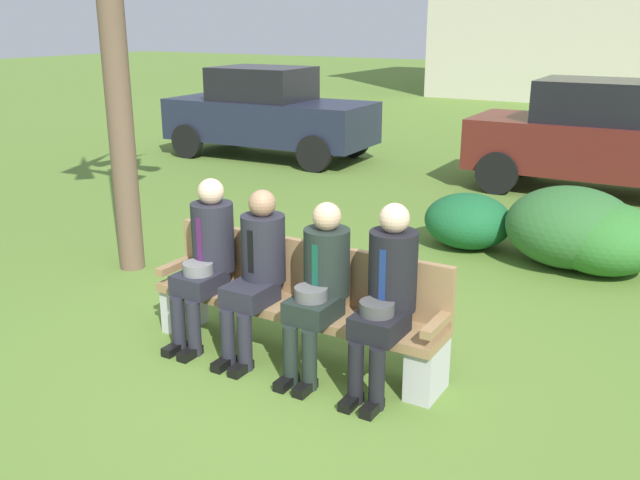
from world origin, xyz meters
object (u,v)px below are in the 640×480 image
at_px(seated_man_centerleft, 257,265).
at_px(seated_man_centerright, 320,281).
at_px(shrub_near_bench, 603,238).
at_px(shrub_far_lawn, 468,221).
at_px(park_bench, 298,302).
at_px(seated_man_rightmost, 387,291).
at_px(parked_car_near, 268,113).
at_px(parked_car_far, 603,138).
at_px(shrub_mid_lawn, 571,227).
at_px(seated_man_leftmost, 206,254).

relative_size(seated_man_centerleft, seated_man_centerright, 1.02).
distance_m(shrub_near_bench, shrub_far_lawn, 1.48).
height_order(park_bench, seated_man_rightmost, seated_man_rightmost).
bearing_deg(seated_man_centerright, seated_man_rightmost, 0.68).
xyz_separation_m(shrub_near_bench, shrub_far_lawn, (-1.47, 0.11, -0.06)).
bearing_deg(seated_man_centerleft, parked_car_near, 123.97).
bearing_deg(parked_car_far, shrub_far_lawn, -103.25).
bearing_deg(park_bench, seated_man_centerleft, -155.26).
distance_m(seated_man_centerleft, shrub_far_lawn, 3.48).
xyz_separation_m(seated_man_centerleft, shrub_near_bench, (1.99, 3.31, -0.35)).
height_order(shrub_far_lawn, parked_car_far, parked_car_far).
relative_size(shrub_mid_lawn, parked_car_far, 0.35).
relative_size(seated_man_leftmost, shrub_mid_lawn, 0.98).
xyz_separation_m(seated_man_rightmost, shrub_far_lawn, (-0.58, 3.42, -0.43)).
relative_size(seated_man_leftmost, parked_car_far, 0.34).
xyz_separation_m(seated_man_rightmost, parked_car_near, (-5.67, 6.81, 0.09)).
relative_size(shrub_mid_lawn, parked_car_near, 0.34).
bearing_deg(seated_man_centerright, park_bench, 153.87).
distance_m(seated_man_rightmost, parked_car_far, 6.94).
bearing_deg(seated_man_leftmost, seated_man_centerleft, 0.33).
relative_size(seated_man_leftmost, seated_man_rightmost, 0.99).
bearing_deg(seated_man_centerright, shrub_far_lawn, 90.83).
distance_m(seated_man_rightmost, shrub_mid_lawn, 3.43).
xyz_separation_m(seated_man_leftmost, parked_car_far, (1.83, 6.93, 0.10)).
distance_m(seated_man_centerleft, seated_man_centerright, 0.56).
xyz_separation_m(shrub_mid_lawn, parked_car_near, (-6.24, 3.44, 0.41)).
relative_size(park_bench, parked_car_near, 0.61).
relative_size(seated_man_centerleft, parked_car_far, 0.33).
distance_m(shrub_mid_lawn, shrub_far_lawn, 1.14).
height_order(seated_man_leftmost, parked_car_near, parked_car_near).
height_order(seated_man_centerleft, seated_man_centerright, seated_man_centerleft).
distance_m(seated_man_centerright, shrub_far_lawn, 3.45).
bearing_deg(seated_man_leftmost, seated_man_centerright, -0.29).
distance_m(seated_man_leftmost, seated_man_rightmost, 1.58).
distance_m(seated_man_leftmost, seated_man_centerleft, 0.49).
height_order(seated_man_centerleft, shrub_near_bench, seated_man_centerleft).
bearing_deg(seated_man_centerleft, seated_man_centerright, -0.83).
bearing_deg(parked_car_far, seated_man_leftmost, -104.80).
bearing_deg(seated_man_centerright, seated_man_leftmost, 179.71).
bearing_deg(parked_car_near, shrub_far_lawn, -33.60).
relative_size(shrub_mid_lawn, shrub_far_lawn, 1.36).
bearing_deg(park_bench, parked_car_near, 126.09).
height_order(park_bench, seated_man_centerright, seated_man_centerright).
height_order(park_bench, shrub_far_lawn, park_bench).
bearing_deg(parked_car_near, shrub_near_bench, -28.01).
height_order(seated_man_rightmost, parked_car_near, parked_car_near).
bearing_deg(shrub_mid_lawn, parked_car_far, 94.98).
height_order(seated_man_centerleft, parked_car_far, parked_car_far).
distance_m(seated_man_leftmost, shrub_mid_lawn, 4.01).
bearing_deg(shrub_mid_lawn, shrub_near_bench, -9.60).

